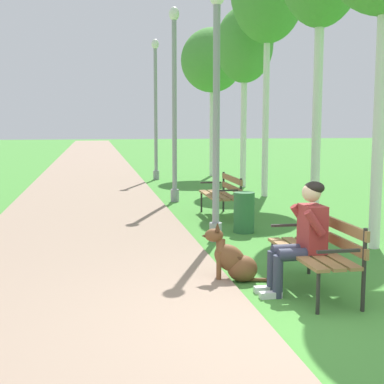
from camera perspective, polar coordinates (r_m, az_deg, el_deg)
The scene contains 12 objects.
ground_plane at distance 5.26m, azimuth 12.04°, elevation -13.77°, with size 120.00×120.00×0.00m, color #478E38.
paved_path at distance 28.59m, azimuth -10.66°, elevation 3.44°, with size 3.46×60.00×0.04m, color gray.
park_bench_near at distance 6.19m, azimuth 13.28°, elevation -5.66°, with size 0.55×1.50×0.85m.
park_bench_mid at distance 10.79m, azimuth 3.28°, elevation 0.01°, with size 0.55×1.50×0.85m.
person_seated_on_near_bench at distance 6.04m, azimuth 11.65°, elevation -4.30°, with size 0.74×0.49×1.25m.
dog_brown at distance 6.47m, azimuth 4.43°, elevation -7.21°, with size 0.82×0.38×0.71m.
lamp_post_near at distance 8.47m, azimuth 2.59°, elevation 8.48°, with size 0.24×0.24×3.97m.
lamp_post_mid at distance 12.86m, azimuth -1.87°, elevation 9.40°, with size 0.24×0.24×4.55m.
lamp_post_far at distance 18.03m, azimuth -3.87°, elevation 8.86°, with size 0.24×0.24×4.60m.
birch_tree_fifth at distance 16.13m, azimuth 5.58°, elevation 15.13°, with size 1.64×1.78×5.21m.
birch_tree_sixth at distance 19.40m, azimuth 2.13°, elevation 13.73°, with size 2.18×2.17×5.19m.
litter_bin at distance 9.33m, azimuth 5.53°, elevation -2.17°, with size 0.36×0.36×0.70m, color #2D6638.
Camera 1 is at (-1.91, -4.53, 1.88)m, focal length 50.38 mm.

